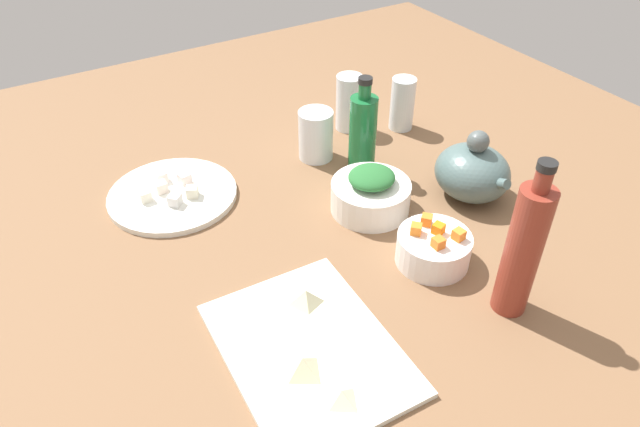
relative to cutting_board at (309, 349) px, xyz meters
The scene contains 26 objects.
tabletop 26.78cm from the cutting_board, 145.14° to the left, with size 190.00×190.00×3.00cm, color brown.
cutting_board is the anchor object (origin of this frame).
plate_tofu 47.28cm from the cutting_board, behind, with size 25.36×25.36×1.20cm, color white.
bowl_greens 36.39cm from the cutting_board, 130.53° to the left, with size 15.20×15.20×5.98cm, color white.
bowl_carrots 28.93cm from the cutting_board, 101.65° to the left, with size 12.76×12.76×5.56cm, color white.
teapot 50.57cm from the cutting_board, 110.01° to the left, with size 16.74×14.10×14.41cm.
bottle_0 34.87cm from the cutting_board, 74.70° to the left, with size 5.42×5.42×27.31cm.
bottle_1 50.34cm from the cutting_board, 136.63° to the left, with size 5.66×5.66×20.96cm.
drinking_glass_0 69.86cm from the cutting_board, 131.39° to the left, with size 5.61×5.61×12.33cm, color white.
drinking_glass_1 67.12cm from the cutting_board, 141.54° to the left, with size 6.03×6.03×13.06cm, color white.
drinking_glass_2 53.70cm from the cutting_board, 147.90° to the left, with size 7.47×7.47×10.94cm, color white.
carrot_cube_0 27.71cm from the cutting_board, 97.54° to the left, with size 1.80×1.80×1.80cm, color orange.
carrot_cube_1 30.52cm from the cutting_board, 102.28° to the left, with size 1.80×1.80×1.80cm, color orange.
carrot_cube_2 31.84cm from the cutting_board, 96.18° to the left, with size 1.80×1.80×1.80cm, color orange.
carrot_cube_3 27.87cm from the cutting_board, 107.59° to the left, with size 1.80×1.80×1.80cm, color orange.
carrot_cube_4 31.08cm from the cutting_board, 107.64° to the left, with size 1.80×1.80×1.80cm, color orange.
chopped_greens_mound 36.97cm from the cutting_board, 130.53° to the left, with size 8.96×8.58×3.01cm, color #286831.
tofu_cube_0 48.96cm from the cutting_board, behind, with size 2.20×2.20×2.20cm, color white.
tofu_cube_1 43.82cm from the cutting_board, behind, with size 2.20×2.20×2.20cm, color #EEE7CC.
tofu_cube_2 48.76cm from the cutting_board, behind, with size 2.20×2.20×2.20cm, color white.
tofu_cube_3 52.11cm from the cutting_board, behind, with size 2.20×2.20×2.20cm, color white.
tofu_cube_4 48.12cm from the cutting_board, 169.13° to the right, with size 2.20×2.20×2.20cm, color white.
tofu_cube_5 43.22cm from the cutting_board, behind, with size 2.20×2.20×2.20cm, color silver.
dumpling_0 4.75cm from the cutting_board, 41.61° to the right, with size 4.95×4.31×2.77cm, color beige.
dumpling_1 8.87cm from the cutting_board, 152.26° to the left, with size 4.27×3.65×2.86cm, color beige.
dumpling_2 10.20cm from the cutting_board, ahead, with size 4.22×3.62×2.01cm, color beige.
Camera 1 is at (70.15, -42.65, 72.07)cm, focal length 32.76 mm.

